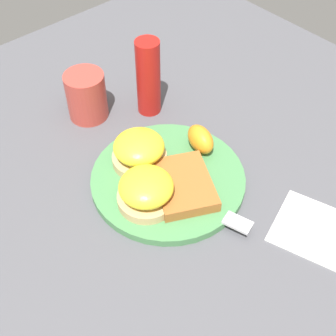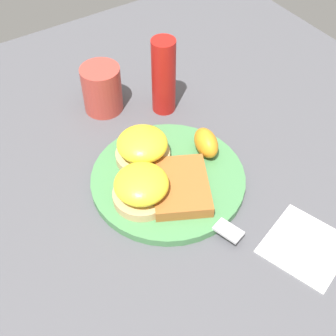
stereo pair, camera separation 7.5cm
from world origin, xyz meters
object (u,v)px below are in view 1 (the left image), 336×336
hashbrown_patty (183,185)px  fork (198,204)px  condiment_bottle (148,78)px  sandwich_benedict_left (139,150)px  sandwich_benedict_right (146,190)px  cup (87,95)px  orange_wedge (201,139)px

hashbrown_patty → fork: (-0.04, 0.00, -0.01)m
hashbrown_patty → fork: hashbrown_patty is taller
condiment_bottle → sandwich_benedict_left: bearing=134.1°
sandwich_benedict_right → hashbrown_patty: (-0.02, -0.06, -0.02)m
fork → cup: 0.30m
sandwich_benedict_left → orange_wedge: (-0.04, -0.10, -0.01)m
cup → condiment_bottle: bearing=-125.0°
orange_wedge → sandwich_benedict_right: bearing=101.5°
condiment_bottle → cup: bearing=55.0°
fork → condiment_bottle: bearing=-22.9°
hashbrown_patty → cup: cup is taller
sandwich_benedict_left → hashbrown_patty: (-0.09, -0.01, -0.02)m
sandwich_benedict_left → fork: size_ratio=0.45×
sandwich_benedict_right → condiment_bottle: 0.24m
orange_wedge → cup: cup is taller
hashbrown_patty → condiment_bottle: bearing=-25.8°
fork → condiment_bottle: 0.26m
sandwich_benedict_left → orange_wedge: 0.11m
cup → sandwich_benedict_right: bearing=165.8°
cup → condiment_bottle: size_ratio=0.69×
hashbrown_patty → condiment_bottle: (0.20, -0.10, 0.05)m
orange_wedge → cup: size_ratio=0.58×
hashbrown_patty → cup: bearing=-0.5°
sandwich_benedict_left → cup: (0.17, -0.02, 0.00)m
hashbrown_patty → sandwich_benedict_left: bearing=8.8°
hashbrown_patty → cup: (0.26, -0.00, 0.02)m
fork → sandwich_benedict_left: bearing=4.0°
sandwich_benedict_left → orange_wedge: bearing=-114.2°
hashbrown_patty → orange_wedge: 0.10m
orange_wedge → condiment_bottle: 0.15m
sandwich_benedict_left → hashbrown_patty: bearing=-171.2°
sandwich_benedict_right → cup: bearing=-14.2°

